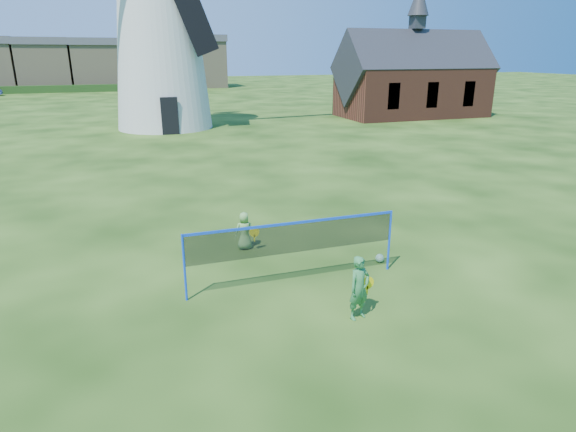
{
  "coord_description": "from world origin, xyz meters",
  "views": [
    {
      "loc": [
        -3.32,
        -9.82,
        5.16
      ],
      "look_at": [
        0.2,
        0.5,
        1.5
      ],
      "focal_mm": 30.27,
      "sensor_mm": 36.0,
      "label": 1
    }
  ],
  "objects_px": {
    "chapel": "(413,80)",
    "player_boy": "(245,231)",
    "play_ball": "(380,258)",
    "player_girl": "(359,288)",
    "badminton_net": "(294,239)",
    "windmill": "(158,25)"
  },
  "relations": [
    {
      "from": "chapel",
      "to": "player_girl",
      "type": "relative_size",
      "value": 9.4
    },
    {
      "from": "badminton_net",
      "to": "player_boy",
      "type": "height_order",
      "value": "badminton_net"
    },
    {
      "from": "chapel",
      "to": "play_ball",
      "type": "height_order",
      "value": "chapel"
    },
    {
      "from": "play_ball",
      "to": "chapel",
      "type": "bearing_deg",
      "value": 56.35
    },
    {
      "from": "windmill",
      "to": "chapel",
      "type": "bearing_deg",
      "value": 0.86
    },
    {
      "from": "badminton_net",
      "to": "play_ball",
      "type": "xyz_separation_m",
      "value": [
        2.54,
        0.46,
        -1.03
      ]
    },
    {
      "from": "windmill",
      "to": "badminton_net",
      "type": "relative_size",
      "value": 4.14
    },
    {
      "from": "player_girl",
      "to": "chapel",
      "type": "bearing_deg",
      "value": 40.11
    },
    {
      "from": "chapel",
      "to": "player_girl",
      "type": "height_order",
      "value": "chapel"
    },
    {
      "from": "player_girl",
      "to": "player_boy",
      "type": "height_order",
      "value": "player_girl"
    },
    {
      "from": "windmill",
      "to": "play_ball",
      "type": "relative_size",
      "value": 94.97
    },
    {
      "from": "badminton_net",
      "to": "player_boy",
      "type": "bearing_deg",
      "value": 102.7
    },
    {
      "from": "player_boy",
      "to": "play_ball",
      "type": "bearing_deg",
      "value": 152.07
    },
    {
      "from": "player_girl",
      "to": "badminton_net",
      "type": "bearing_deg",
      "value": 95.46
    },
    {
      "from": "badminton_net",
      "to": "play_ball",
      "type": "distance_m",
      "value": 2.78
    },
    {
      "from": "chapel",
      "to": "play_ball",
      "type": "xyz_separation_m",
      "value": [
        -17.8,
        -26.75,
        -2.9
      ]
    },
    {
      "from": "play_ball",
      "to": "windmill",
      "type": "bearing_deg",
      "value": 96.27
    },
    {
      "from": "badminton_net",
      "to": "player_girl",
      "type": "xyz_separation_m",
      "value": [
        0.74,
        -1.88,
        -0.47
      ]
    },
    {
      "from": "chapel",
      "to": "player_boy",
      "type": "distance_m",
      "value": 32.47
    },
    {
      "from": "chapel",
      "to": "player_boy",
      "type": "bearing_deg",
      "value": -130.21
    },
    {
      "from": "player_girl",
      "to": "play_ball",
      "type": "xyz_separation_m",
      "value": [
        1.8,
        2.34,
        -0.56
      ]
    },
    {
      "from": "chapel",
      "to": "windmill",
      "type": "bearing_deg",
      "value": -179.14
    }
  ]
}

